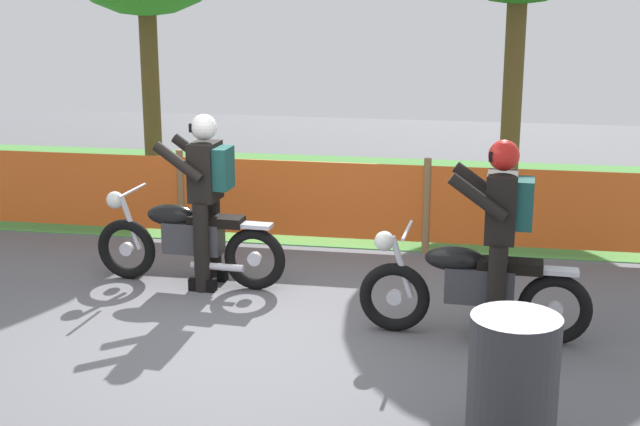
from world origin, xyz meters
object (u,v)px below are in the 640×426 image
object	(u,v)px
motorcycle_trailing	(188,240)
rider_trailing	(207,191)
oil_drum	(513,381)
rider_lead	(501,230)
motorcycle_lead	(472,287)

from	to	relation	value
motorcycle_trailing	rider_trailing	distance (m)	0.55
rider_trailing	oil_drum	bearing A→B (deg)	140.73
motorcycle_trailing	rider_trailing	size ratio (longest dim) A/B	1.16
rider_lead	oil_drum	size ratio (longest dim) A/B	1.92
motorcycle_trailing	motorcycle_lead	bearing A→B (deg)	165.86
oil_drum	motorcycle_lead	bearing A→B (deg)	99.22
rider_trailing	oil_drum	distance (m)	3.91
motorcycle_lead	rider_lead	xyz separation A→B (m)	(0.21, -0.01, 0.51)
oil_drum	rider_trailing	bearing A→B (deg)	136.83
motorcycle_lead	motorcycle_trailing	size ratio (longest dim) A/B	0.99
motorcycle_trailing	oil_drum	world-z (taller)	motorcycle_trailing
motorcycle_lead	motorcycle_trailing	world-z (taller)	motorcycle_trailing
motorcycle_trailing	rider_trailing	bearing A→B (deg)	-179.49
motorcycle_lead	motorcycle_trailing	distance (m)	2.90
motorcycle_lead	oil_drum	world-z (taller)	motorcycle_lead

